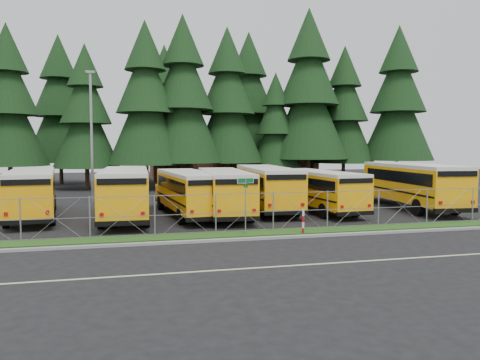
# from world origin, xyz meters

# --- Properties ---
(ground) EXTENTS (120.00, 120.00, 0.00)m
(ground) POSITION_xyz_m (0.00, 0.00, 0.00)
(ground) COLOR black
(ground) RESTS_ON ground
(curb) EXTENTS (50.00, 0.25, 0.12)m
(curb) POSITION_xyz_m (0.00, -3.10, 0.06)
(curb) COLOR gray
(curb) RESTS_ON ground
(grass_verge) EXTENTS (50.00, 1.40, 0.06)m
(grass_verge) POSITION_xyz_m (0.00, -1.70, 0.03)
(grass_verge) COLOR #1D4012
(grass_verge) RESTS_ON ground
(road_lane_line) EXTENTS (50.00, 0.12, 0.01)m
(road_lane_line) POSITION_xyz_m (0.00, -8.00, 0.01)
(road_lane_line) COLOR beige
(road_lane_line) RESTS_ON ground
(chainlink_fence) EXTENTS (44.00, 0.10, 2.00)m
(chainlink_fence) POSITION_xyz_m (0.00, -1.00, 1.00)
(chainlink_fence) COLOR gray
(chainlink_fence) RESTS_ON ground
(brick_building) EXTENTS (22.00, 10.00, 6.00)m
(brick_building) POSITION_xyz_m (6.00, 40.00, 3.00)
(brick_building) COLOR brown
(brick_building) RESTS_ON ground
(bus_0) EXTENTS (4.03, 11.30, 2.90)m
(bus_0) POSITION_xyz_m (-13.84, 6.41, 1.45)
(bus_0) COLOR #FFB708
(bus_0) RESTS_ON ground
(bus_2) EXTENTS (3.01, 11.47, 2.99)m
(bus_2) POSITION_xyz_m (-8.38, 4.90, 1.49)
(bus_2) COLOR #FFB708
(bus_2) RESTS_ON ground
(bus_3) EXTENTS (3.57, 10.84, 2.79)m
(bus_3) POSITION_xyz_m (-4.62, 5.17, 1.39)
(bus_3) COLOR #FFB708
(bus_3) RESTS_ON ground
(bus_4) EXTENTS (3.27, 10.98, 2.84)m
(bus_4) POSITION_xyz_m (-2.39, 4.85, 1.42)
(bus_4) COLOR #FFB708
(bus_4) RESTS_ON ground
(bus_5) EXTENTS (3.41, 11.43, 2.96)m
(bus_5) POSITION_xyz_m (0.88, 6.52, 1.48)
(bus_5) COLOR #FFB708
(bus_5) RESTS_ON ground
(bus_6) EXTENTS (3.21, 10.54, 2.72)m
(bus_6) POSITION_xyz_m (4.03, 5.19, 1.36)
(bus_6) COLOR #FFB708
(bus_6) RESTS_ON ground
(bus_east) EXTENTS (3.89, 12.16, 3.13)m
(bus_east) POSITION_xyz_m (10.90, 5.08, 1.57)
(bus_east) COLOR #FFB708
(bus_east) RESTS_ON ground
(street_sign) EXTENTS (0.84, 0.55, 2.81)m
(street_sign) POSITION_xyz_m (-2.73, -1.99, 2.03)
(street_sign) COLOR gray
(street_sign) RESTS_ON ground
(striped_bollard) EXTENTS (0.11, 0.11, 1.20)m
(striped_bollard) POSITION_xyz_m (0.14, -2.26, 0.60)
(striped_bollard) COLOR #B20C0C
(striped_bollard) RESTS_ON ground
(light_standard) EXTENTS (0.70, 0.35, 10.14)m
(light_standard) POSITION_xyz_m (-10.87, 14.30, 5.50)
(light_standard) COLOR gray
(light_standard) RESTS_ON ground
(conifer_1) EXTENTS (7.48, 7.48, 16.54)m
(conifer_1) POSITION_xyz_m (-19.56, 27.00, 8.27)
(conifer_1) COLOR black
(conifer_1) RESTS_ON ground
(conifer_2) EXTENTS (6.69, 6.69, 14.79)m
(conifer_2) POSITION_xyz_m (-12.21, 26.53, 7.39)
(conifer_2) COLOR black
(conifer_2) RESTS_ON ground
(conifer_3) EXTENTS (7.75, 7.75, 17.14)m
(conifer_3) POSITION_xyz_m (-6.27, 25.11, 8.57)
(conifer_3) COLOR black
(conifer_3) RESTS_ON ground
(conifer_4) EXTENTS (8.21, 8.21, 18.17)m
(conifer_4) POSITION_xyz_m (-2.37, 25.80, 9.08)
(conifer_4) COLOR black
(conifer_4) RESTS_ON ground
(conifer_5) EXTENTS (7.95, 7.95, 17.58)m
(conifer_5) POSITION_xyz_m (2.73, 27.48, 8.79)
(conifer_5) COLOR black
(conifer_5) RESTS_ON ground
(conifer_6) EXTENTS (5.77, 5.77, 12.77)m
(conifer_6) POSITION_xyz_m (8.28, 27.25, 6.38)
(conifer_6) COLOR black
(conifer_6) RESTS_ON ground
(conifer_7) EXTENTS (9.07, 9.07, 20.06)m
(conifer_7) POSITION_xyz_m (12.07, 26.81, 10.03)
(conifer_7) COLOR black
(conifer_7) RESTS_ON ground
(conifer_8) EXTENTS (7.40, 7.40, 16.36)m
(conifer_8) POSITION_xyz_m (17.18, 28.08, 8.18)
(conifer_8) COLOR black
(conifer_8) RESTS_ON ground
(conifer_9) EXTENTS (8.43, 8.43, 18.63)m
(conifer_9) POSITION_xyz_m (23.13, 26.12, 9.32)
(conifer_9) COLOR black
(conifer_9) RESTS_ON ground
(conifer_10) EXTENTS (7.83, 7.83, 17.32)m
(conifer_10) POSITION_xyz_m (-15.73, 34.44, 8.66)
(conifer_10) COLOR black
(conifer_10) RESTS_ON ground
(conifer_11) EXTENTS (7.51, 7.51, 16.61)m
(conifer_11) POSITION_xyz_m (-3.65, 33.74, 8.30)
(conifer_11) COLOR black
(conifer_11) RESTS_ON ground
(conifer_12) EXTENTS (8.40, 8.40, 18.58)m
(conifer_12) POSITION_xyz_m (6.68, 33.15, 9.29)
(conifer_12) COLOR black
(conifer_12) RESTS_ON ground
(conifer_13) EXTENTS (8.01, 8.01, 17.72)m
(conifer_13) POSITION_xyz_m (15.16, 32.79, 8.86)
(conifer_13) COLOR black
(conifer_13) RESTS_ON ground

